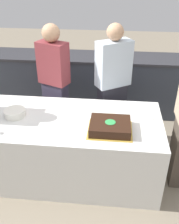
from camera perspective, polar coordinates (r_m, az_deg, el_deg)
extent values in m
plane|color=gray|center=(3.25, -3.98, -12.72)|extent=(14.00, 14.00, 0.00)
cube|color=#333842|center=(4.28, -0.82, 6.07)|extent=(4.40, 0.55, 0.88)
cube|color=#2D2D33|center=(4.11, -0.87, 11.91)|extent=(4.40, 0.58, 0.04)
cube|color=silver|center=(3.00, -4.23, -7.55)|extent=(1.98, 0.94, 0.75)
cube|color=gold|center=(2.61, 4.47, -3.92)|extent=(0.44, 0.37, 0.00)
cube|color=black|center=(2.59, 4.51, -3.07)|extent=(0.40, 0.33, 0.09)
cylinder|color=green|center=(2.56, 4.55, -2.21)|extent=(0.10, 0.10, 0.00)
cylinder|color=white|center=(2.93, -15.94, -0.17)|extent=(0.23, 0.23, 0.07)
cylinder|color=white|center=(2.89, 3.38, -0.13)|extent=(0.21, 0.21, 0.00)
cylinder|color=white|center=(2.88, 11.93, -0.92)|extent=(0.21, 0.21, 0.00)
cube|color=#282833|center=(3.51, 4.75, -0.36)|extent=(0.38, 0.33, 0.84)
cube|color=silver|center=(3.20, 5.29, 10.41)|extent=(0.46, 0.39, 0.55)
sphere|color=tan|center=(3.09, 5.64, 16.96)|extent=(0.20, 0.20, 0.20)
cube|color=#383347|center=(3.59, -7.16, 0.25)|extent=(0.35, 0.27, 0.84)
cube|color=brown|center=(3.30, -7.93, 10.49)|extent=(0.42, 0.33, 0.52)
sphere|color=tan|center=(3.19, -8.41, 16.68)|extent=(0.21, 0.21, 0.21)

